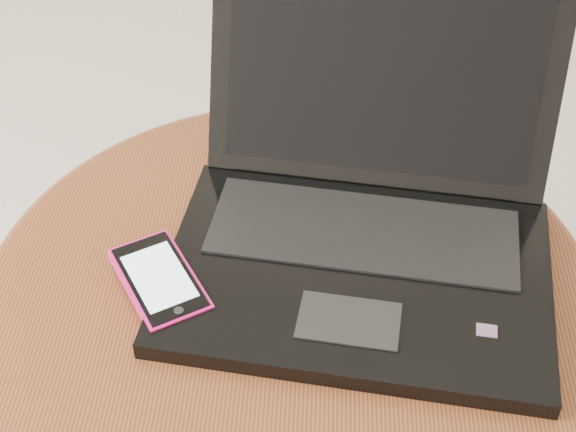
{
  "coord_description": "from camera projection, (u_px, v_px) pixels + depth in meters",
  "views": [
    {
      "loc": [
        0.04,
        -0.54,
        1.15
      ],
      "look_at": [
        0.01,
        0.09,
        0.57
      ],
      "focal_mm": 52.38,
      "sensor_mm": 36.0,
      "label": 1
    }
  ],
  "objects": [
    {
      "name": "table",
      "position": [
        289.0,
        347.0,
        0.94
      ],
      "size": [
        0.65,
        0.65,
        0.51
      ],
      "color": "#4E2819",
      "rests_on": "ground"
    },
    {
      "name": "phone_black",
      "position": [
        167.0,
        275.0,
        0.87
      ],
      "size": [
        0.11,
        0.11,
        0.01
      ],
      "color": "black",
      "rests_on": "table"
    },
    {
      "name": "laptop",
      "position": [
        365.0,
        216.0,
        0.87
      ],
      "size": [
        0.43,
        0.4,
        0.24
      ],
      "color": "black",
      "rests_on": "table"
    },
    {
      "name": "phone_pink",
      "position": [
        160.0,
        281.0,
        0.84
      ],
      "size": [
        0.12,
        0.14,
        0.01
      ],
      "color": "#DD1777",
      "rests_on": "phone_black"
    }
  ]
}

